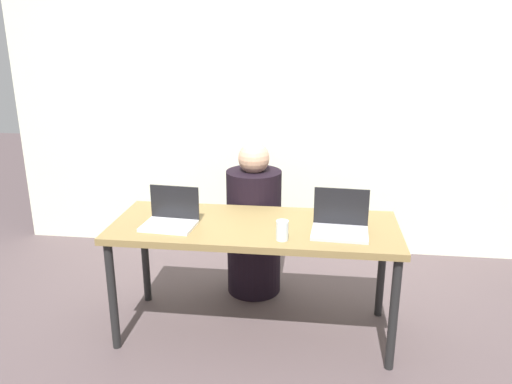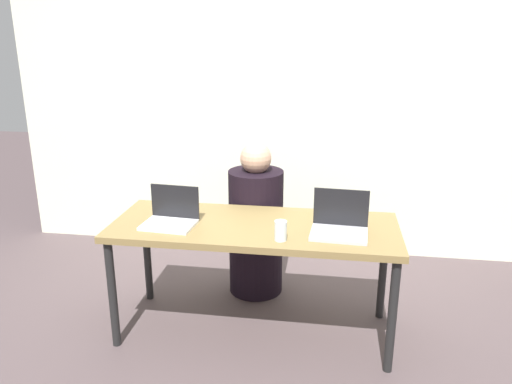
% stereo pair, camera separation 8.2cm
% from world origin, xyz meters
% --- Properties ---
extents(ground_plane, '(12.00, 12.00, 0.00)m').
position_xyz_m(ground_plane, '(0.00, 0.00, 0.00)').
color(ground_plane, '#4E4143').
extents(back_wall, '(4.50, 0.10, 2.59)m').
position_xyz_m(back_wall, '(0.00, 1.36, 1.29)').
color(back_wall, silver).
rests_on(back_wall, ground).
extents(desk, '(1.70, 0.67, 0.72)m').
position_xyz_m(desk, '(0.00, 0.00, 0.65)').
color(desk, olive).
rests_on(desk, ground).
extents(person_at_center, '(0.42, 0.42, 1.10)m').
position_xyz_m(person_at_center, '(-0.07, 0.53, 0.49)').
color(person_at_center, black).
rests_on(person_at_center, ground).
extents(laptop_front_right, '(0.33, 0.28, 0.23)m').
position_xyz_m(laptop_front_right, '(0.50, -0.06, 0.77)').
color(laptop_front_right, '#B3B3BC').
rests_on(laptop_front_right, desk).
extents(laptop_front_left, '(0.32, 0.27, 0.22)m').
position_xyz_m(laptop_front_left, '(-0.49, -0.07, 0.77)').
color(laptop_front_left, silver).
rests_on(laptop_front_left, desk).
extents(water_glass_right, '(0.07, 0.07, 0.11)m').
position_xyz_m(water_glass_right, '(0.18, -0.21, 0.77)').
color(water_glass_right, silver).
rests_on(water_glass_right, desk).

